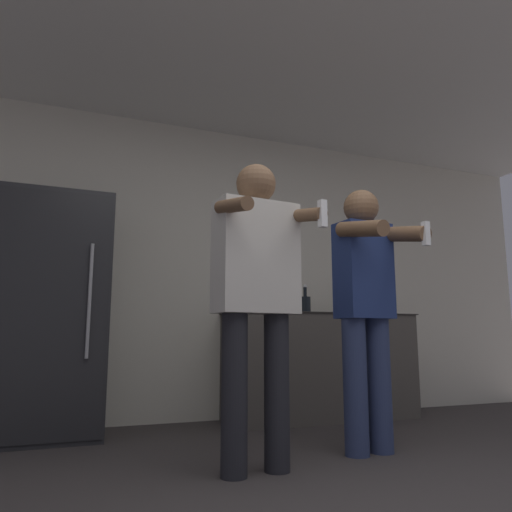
{
  "coord_description": "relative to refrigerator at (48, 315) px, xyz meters",
  "views": [
    {
      "loc": [
        -1.25,
        -1.48,
        0.67
      ],
      "look_at": [
        -0.27,
        0.97,
        1.11
      ],
      "focal_mm": 35.0,
      "sensor_mm": 36.0,
      "label": 1
    }
  ],
  "objects": [
    {
      "name": "ceiling_slab",
      "position": [
        1.29,
        -1.0,
        1.74
      ],
      "size": [
        7.0,
        3.19,
        0.05
      ],
      "color": "silver",
      "rests_on": "wall_back"
    },
    {
      "name": "bottle_tall_gin",
      "position": [
        1.58,
        0.03,
        0.18
      ],
      "size": [
        0.08,
        0.08,
        0.34
      ],
      "color": "#194723",
      "rests_on": "counter"
    },
    {
      "name": "person_man_side",
      "position": [
        1.82,
        -1.22,
        0.07
      ],
      "size": [
        0.45,
        0.52,
        1.61
      ],
      "color": "navy",
      "rests_on": "ground_plane"
    },
    {
      "name": "counter",
      "position": [
        2.19,
        0.05,
        -0.39
      ],
      "size": [
        1.65,
        0.6,
        0.89
      ],
      "color": "#47423D",
      "rests_on": "ground_plane"
    },
    {
      "name": "refrigerator",
      "position": [
        0.0,
        0.0,
        0.0
      ],
      "size": [
        0.78,
        0.71,
        1.68
      ],
      "color": "#262628",
      "rests_on": "ground_plane"
    },
    {
      "name": "bottle_clear_vodka",
      "position": [
        2.04,
        0.03,
        0.13
      ],
      "size": [
        0.09,
        0.09,
        0.25
      ],
      "color": "black",
      "rests_on": "counter"
    },
    {
      "name": "person_woman_foreground",
      "position": [
        1.03,
        -1.37,
        0.11
      ],
      "size": [
        0.52,
        0.47,
        1.62
      ],
      "color": "black",
      "rests_on": "ground_plane"
    },
    {
      "name": "bottle_short_whiskey",
      "position": [
        2.8,
        0.03,
        0.17
      ],
      "size": [
        0.07,
        0.07,
        0.3
      ],
      "color": "#194723",
      "rests_on": "counter"
    },
    {
      "name": "wall_back",
      "position": [
        1.29,
        0.37,
        0.44
      ],
      "size": [
        7.0,
        0.06,
        2.55
      ],
      "color": "beige",
      "rests_on": "ground_plane"
    }
  ]
}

